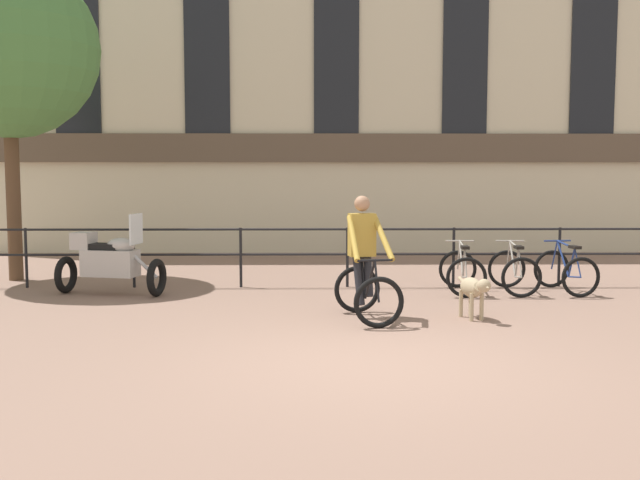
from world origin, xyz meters
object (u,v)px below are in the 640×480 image
parked_bicycle_mid_left (514,271)px  dog (474,289)px  parked_bicycle_mid_right (566,271)px  parked_bicycle_near_lamp (462,272)px  cyclist_with_bike (365,264)px  parked_motorcycle (109,261)px

parked_bicycle_mid_left → dog: bearing=64.5°
parked_bicycle_mid_right → parked_bicycle_near_lamp: bearing=-7.5°
cyclist_with_bike → parked_motorcycle: 4.54m
cyclist_with_bike → parked_bicycle_near_lamp: size_ratio=1.48×
dog → parked_bicycle_near_lamp: bearing=67.1°
dog → parked_bicycle_near_lamp: (0.31, 2.27, -0.07)m
dog → parked_motorcycle: 5.96m
cyclist_with_bike → dog: 1.53m
parked_motorcycle → parked_bicycle_mid_right: bearing=-76.4°
parked_motorcycle → parked_bicycle_mid_right: (7.61, 0.12, -0.20)m
dog → parked_motorcycle: bearing=143.7°
parked_motorcycle → parked_bicycle_near_lamp: 5.86m
dog → parked_bicycle_mid_left: 2.56m
cyclist_with_bike → parked_bicycle_mid_right: cyclist_with_bike is taller
parked_bicycle_near_lamp → parked_bicycle_mid_left: 0.88m
parked_motorcycle → parked_bicycle_mid_left: parked_motorcycle is taller
parked_bicycle_mid_left → parked_motorcycle: bearing=3.0°
parked_bicycle_mid_left → parked_bicycle_mid_right: (0.88, 0.00, 0.00)m
dog → parked_motorcycle: parked_motorcycle is taller
parked_bicycle_mid_right → dog: bearing=40.3°
cyclist_with_bike → parked_bicycle_mid_right: bearing=20.0°
parked_bicycle_mid_left → parked_bicycle_mid_right: bearing=-178.0°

